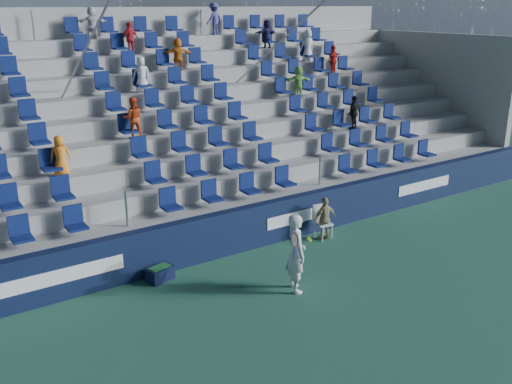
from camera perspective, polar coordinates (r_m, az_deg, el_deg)
ground at (r=13.18m, az=6.15°, el=-10.41°), size 70.00×70.00×0.00m
sponsor_wall at (r=15.22m, az=-1.35°, el=-3.72°), size 24.00×0.32×1.20m
grandstand at (r=19.08m, az=-9.66°, el=5.42°), size 24.00×8.17×6.63m
tennis_player at (r=13.03m, az=4.03°, el=-6.09°), size 0.72×0.79×1.87m
line_judge_chair at (r=16.15m, az=6.55°, el=-2.69°), size 0.49×0.50×0.97m
line_judge at (r=16.02m, az=6.90°, el=-2.64°), size 0.74×0.33×1.24m
ball_bin at (r=13.96m, az=-9.59°, el=-7.98°), size 0.69×0.54×0.35m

